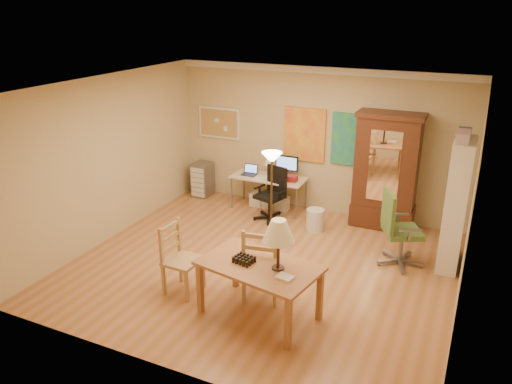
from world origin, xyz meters
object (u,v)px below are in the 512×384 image
at_px(dining_table, 266,256).
at_px(computer_desk, 271,189).
at_px(bookshelf, 456,205).
at_px(office_chair_green, 398,245).
at_px(armoire, 385,179).
at_px(office_chair_black, 271,206).

xyz_separation_m(dining_table, computer_desk, (-1.36, 3.32, -0.48)).
xyz_separation_m(computer_desk, bookshelf, (3.33, -0.92, 0.59)).
bearing_deg(dining_table, office_chair_green, 58.98).
bearing_deg(armoire, office_chair_black, -163.89).
relative_size(dining_table, computer_desk, 1.13).
relative_size(dining_table, armoire, 0.78).
bearing_deg(computer_desk, bookshelf, -15.40).
height_order(computer_desk, office_chair_green, office_chair_green).
bearing_deg(dining_table, office_chair_black, 111.98).
distance_m(computer_desk, office_chair_black, 0.53).
bearing_deg(bookshelf, armoire, 140.35).
bearing_deg(office_chair_green, office_chair_black, 162.78).
distance_m(dining_table, bookshelf, 3.11).
height_order(office_chair_black, bookshelf, bookshelf).
relative_size(computer_desk, bookshelf, 0.72).
distance_m(computer_desk, office_chair_green, 2.89).
xyz_separation_m(dining_table, bookshelf, (1.97, 2.40, 0.11)).
distance_m(office_chair_green, armoire, 1.51).
bearing_deg(office_chair_black, bookshelf, -8.22).
bearing_deg(office_chair_green, bookshelf, 22.82).
distance_m(office_chair_green, bookshelf, 1.02).
xyz_separation_m(computer_desk, office_chair_green, (2.63, -1.22, -0.08)).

